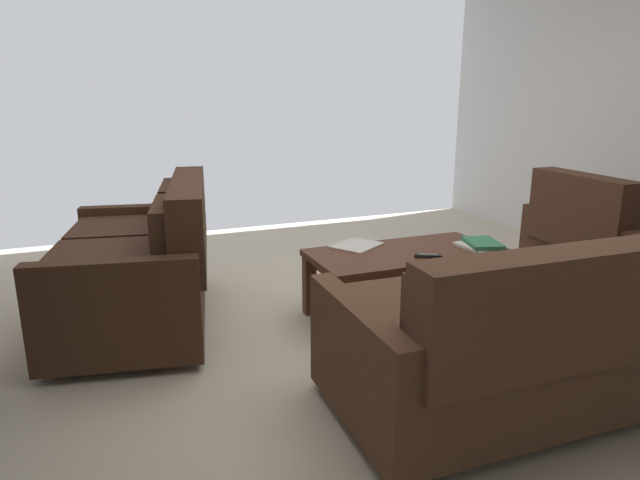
{
  "coord_description": "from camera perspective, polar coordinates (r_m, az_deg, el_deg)",
  "views": [
    {
      "loc": [
        1.4,
        2.59,
        1.37
      ],
      "look_at": [
        0.35,
        0.0,
        0.61
      ],
      "focal_mm": 31.38,
      "sensor_mm": 36.0,
      "label": 1
    }
  ],
  "objects": [
    {
      "name": "coffee_table",
      "position": [
        3.45,
        8.57,
        -2.18
      ],
      "size": [
        1.15,
        0.57,
        0.42
      ],
      "color": "#4C2819",
      "rests_on": "ground"
    },
    {
      "name": "book_stack",
      "position": [
        3.6,
        16.14,
        -0.45
      ],
      "size": [
        0.25,
        0.3,
        0.04
      ],
      "color": "silver",
      "rests_on": "coffee_table"
    },
    {
      "name": "ground_plane",
      "position": [
        3.25,
        5.74,
        -9.98
      ],
      "size": [
        5.12,
        5.68,
        0.01
      ],
      "primitive_type": "cube",
      "color": "beige"
    },
    {
      "name": "loose_magazine",
      "position": [
        3.52,
        3.77,
        -0.52
      ],
      "size": [
        0.37,
        0.36,
        0.01
      ],
      "primitive_type": "cube",
      "rotation": [
        0.0,
        0.0,
        2.13
      ],
      "color": "silver",
      "rests_on": "coffee_table"
    },
    {
      "name": "armchair_side",
      "position": [
        4.25,
        27.51,
        -0.47
      ],
      "size": [
        0.9,
        0.99,
        0.85
      ],
      "color": "black",
      "rests_on": "ground"
    },
    {
      "name": "sofa_main",
      "position": [
        2.7,
        23.02,
        -8.38
      ],
      "size": [
        1.99,
        0.92,
        0.82
      ],
      "color": "black",
      "rests_on": "ground"
    },
    {
      "name": "tv_remote",
      "position": [
        3.32,
        11.0,
        -1.6
      ],
      "size": [
        0.16,
        0.11,
        0.02
      ],
      "color": "black",
      "rests_on": "coffee_table"
    },
    {
      "name": "loveseat_near",
      "position": [
        3.45,
        -17.62,
        -2.44
      ],
      "size": [
        1.07,
        1.53,
        0.86
      ],
      "color": "black",
      "rests_on": "ground"
    }
  ]
}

